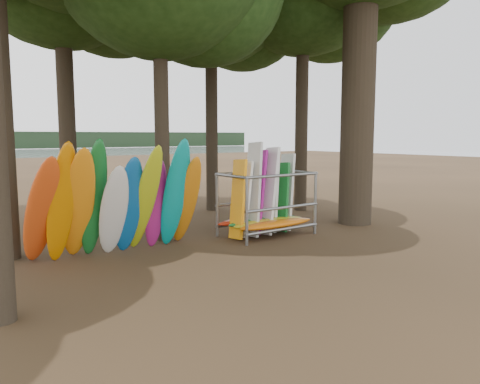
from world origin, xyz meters
TOP-DOWN VIEW (x-y plane):
  - ground at (0.00, 0.00)m, footprint 120.00×120.00m
  - kayak_row at (-3.52, 1.61)m, footprint 4.63×2.11m
  - storage_rack at (1.15, 1.40)m, footprint 2.96×1.53m

SIDE VIEW (x-z plane):
  - ground at x=0.00m, z-range 0.00..0.00m
  - storage_rack at x=1.15m, z-range -0.51..2.38m
  - kayak_row at x=-3.52m, z-range -0.20..2.94m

